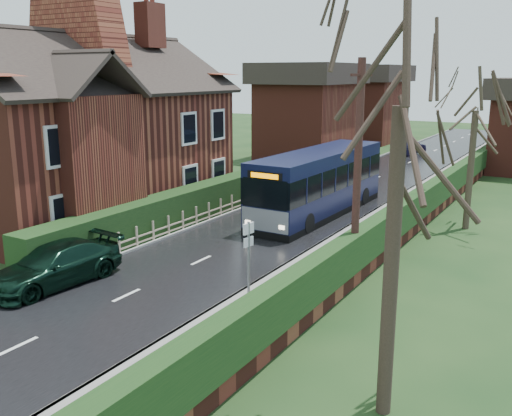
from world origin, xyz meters
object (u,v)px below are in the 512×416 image
Objects in this scene: telegraph_pole at (357,175)px; bus_stop_sign at (249,254)px; bus at (319,184)px; car_silver at (277,194)px; car_green at (55,265)px; brick_house at (84,127)px.

bus_stop_sign is at bearing -97.05° from telegraph_pole.
bus is 12.33m from bus_stop_sign.
bus_stop_sign reaches higher than car_silver.
car_green is 0.64× the size of telegraph_pole.
car_green is at bearing -97.88° from car_silver.
car_green is at bearing -103.60° from bus.
bus_stop_sign is at bearing -68.82° from car_silver.
bus_stop_sign is 4.53m from telegraph_pole.
telegraph_pole reaches higher than car_silver.
bus is 9.83m from telegraph_pole.
car_green is 10.31m from telegraph_pole.
bus is 1.43× the size of telegraph_pole.
telegraph_pole is (14.53, -2.22, -0.67)m from brick_house.
bus_stop_sign reaches higher than car_green.
car_silver is at bearing 150.09° from telegraph_pole.
car_silver is (7.01, 6.37, -3.67)m from brick_house.
bus reaches higher than car_green.
brick_house is at bearing -141.53° from car_silver.
brick_house is at bearing -146.67° from bus.
bus reaches higher than car_silver.
bus_stop_sign is at bearing 15.96° from car_green.
brick_house reaches higher than car_green.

